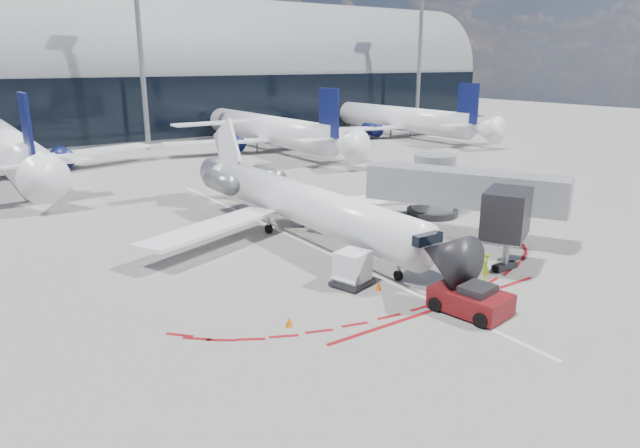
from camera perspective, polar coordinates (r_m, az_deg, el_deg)
ground at (r=37.20m, az=-0.68°, el=-2.27°), size 260.00×260.00×0.00m
apron_centerline at (r=38.80m, az=-2.32°, el=-1.49°), size 0.25×40.00×0.01m
apron_stop_bar at (r=28.99m, az=12.19°, el=-8.09°), size 14.00×0.25×0.01m
terminal_building at (r=96.43m, az=-23.29°, el=12.88°), size 150.00×24.15×24.00m
jet_bridge at (r=40.43m, az=13.38°, el=3.21°), size 10.03×15.20×4.90m
light_mast_centre at (r=81.21m, az=-17.47°, el=15.90°), size 0.70×0.70×25.00m
light_mast_east at (r=107.50m, az=9.93°, el=16.23°), size 0.70×0.70×25.00m
regional_jet at (r=39.18m, az=-2.33°, el=2.32°), size 23.32×28.76×7.20m
pushback_tug at (r=28.44m, az=14.85°, el=-7.34°), size 2.93×5.80×1.48m
ramp_worker at (r=32.65m, az=16.19°, el=-4.09°), size 0.69×0.60×1.60m
uld_container at (r=30.67m, az=3.26°, el=-4.48°), size 2.46×2.27×1.90m
safety_cone_left at (r=26.35m, az=-3.11°, el=-9.71°), size 0.35×0.35×0.49m
safety_cone_right at (r=30.39m, az=5.87°, el=-6.17°), size 0.34×0.34×0.47m
bg_airliner_1 at (r=68.69m, az=-29.00°, el=9.09°), size 35.49×37.58×11.48m
bg_airliner_2 at (r=77.89m, az=-5.34°, el=11.36°), size 33.67×35.65×10.89m
bg_airliner_3 at (r=93.45m, az=7.81°, el=12.05°), size 33.69×35.68×10.90m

